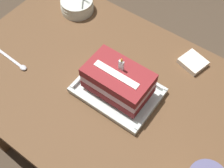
# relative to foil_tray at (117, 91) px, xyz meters

# --- Properties ---
(ground_plane) EXTENTS (8.00, 8.00, 0.00)m
(ground_plane) POSITION_rel_foil_tray_xyz_m (-0.05, 0.00, -0.71)
(ground_plane) COLOR #4C3D2D
(dining_table) EXTENTS (1.11, 0.72, 0.70)m
(dining_table) POSITION_rel_foil_tray_xyz_m (-0.05, 0.00, -0.11)
(dining_table) COLOR brown
(dining_table) RESTS_ON ground_plane
(foil_tray) EXTENTS (0.28, 0.21, 0.02)m
(foil_tray) POSITION_rel_foil_tray_xyz_m (0.00, 0.00, 0.00)
(foil_tray) COLOR silver
(foil_tray) RESTS_ON dining_table
(birthday_cake) EXTENTS (0.22, 0.13, 0.15)m
(birthday_cake) POSITION_rel_foil_tray_xyz_m (-0.00, -0.00, 0.06)
(birthday_cake) COLOR maroon
(birthday_cake) RESTS_ON foil_tray
(bowl_stack) EXTENTS (0.14, 0.14, 0.12)m
(bowl_stack) POSITION_rel_foil_tray_xyz_m (-0.38, 0.24, 0.02)
(bowl_stack) COLOR silver
(bowl_stack) RESTS_ON dining_table
(serving_spoon_near_tray) EXTENTS (0.16, 0.02, 0.01)m
(serving_spoon_near_tray) POSITION_rel_foil_tray_xyz_m (-0.37, -0.12, -0.00)
(serving_spoon_near_tray) COLOR silver
(serving_spoon_near_tray) RESTS_ON dining_table
(napkin_pile) EXTENTS (0.11, 0.10, 0.02)m
(napkin_pile) POSITION_rel_foil_tray_xyz_m (0.15, 0.27, 0.00)
(napkin_pile) COLOR silver
(napkin_pile) RESTS_ON dining_table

